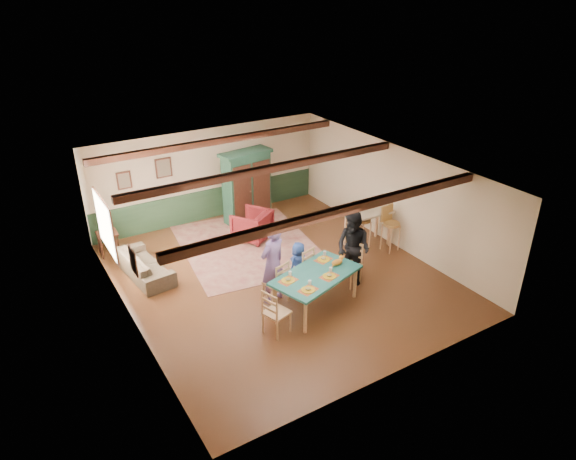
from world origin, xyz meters
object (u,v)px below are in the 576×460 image
dining_chair_far_left (276,281)px  sofa (144,265)px  armchair (252,225)px  bar_stool_left (362,225)px  armoire (247,187)px  dining_chair_far_right (301,266)px  person_child (298,264)px  end_table (109,243)px  counter_table (368,228)px  cat (337,262)px  table_lamp (105,223)px  person_man (273,263)px  dining_chair_end_left (277,311)px  bar_stool_right (391,229)px  person_woman (353,248)px  dining_chair_end_right (349,264)px  dining_table (316,290)px

dining_chair_far_left → sofa: size_ratio=0.52×
armchair → bar_stool_left: (2.28, -1.88, 0.21)m
armoire → bar_stool_left: (1.83, -3.03, -0.43)m
dining_chair_far_right → person_child: person_child is taller
end_table → counter_table: size_ratio=0.51×
end_table → bar_stool_left: (5.85, -3.05, 0.32)m
sofa → dining_chair_far_left: bearing=-147.0°
cat → table_lamp: bearing=112.4°
person_man → counter_table: size_ratio=1.56×
cat → armchair: 3.55m
dining_chair_far_right → dining_chair_end_left: (-1.37, -1.23, 0.00)m
person_child → bar_stool_right: size_ratio=0.89×
dining_chair_far_right → counter_table: 2.73m
armoire → end_table: armoire is taller
person_man → end_table: size_ratio=3.04×
person_woman → end_table: (-4.53, 4.35, -0.58)m
dining_chair_end_right → person_man: size_ratio=0.55×
sofa → dining_table: bearing=-145.6°
dining_chair_end_left → armchair: size_ratio=1.12×
counter_table → end_table: bearing=153.0°
end_table → dining_table: bearing=-55.7°
dining_chair_far_right → bar_stool_left: size_ratio=0.82×
cat → sofa: 4.67m
dining_table → person_man: bearing=133.5°
armoire → bar_stool_left: size_ratio=1.69×
bar_stool_left → armchair: bearing=147.3°
dining_table → counter_table: counter_table is taller
armoire → dining_chair_far_left: bearing=-116.8°
table_lamp → dining_chair_end_right: bearing=-44.7°
dining_table → dining_chair_end_left: size_ratio=1.89×
armoire → dining_table: bearing=-107.1°
person_woman → person_child: bearing=-133.3°
person_man → bar_stool_left: size_ratio=1.49×
person_man → person_woman: person_man is taller
sofa → end_table: bearing=10.5°
bar_stool_left → dining_table: bearing=-140.3°
dining_chair_far_left → counter_table: size_ratio=0.86×
person_child → armchair: size_ratio=1.18×
dining_chair_end_right → person_woman: bearing=90.0°
person_woman → bar_stool_right: (1.83, 0.73, -0.28)m
dining_table → end_table: bearing=124.3°
person_man → person_child: size_ratio=1.72×
counter_table → dining_chair_far_right: bearing=-163.0°
dining_chair_far_left → dining_chair_end_right: size_ratio=1.00×
dining_chair_end_right → person_woman: size_ratio=0.58×
dining_chair_far_left → armoire: armoire is taller
person_child → armchair: person_child is taller
person_woman → dining_chair_end_right: bearing=-90.0°
armoire → counter_table: armoire is taller
dining_chair_end_left → cat: size_ratio=2.64×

